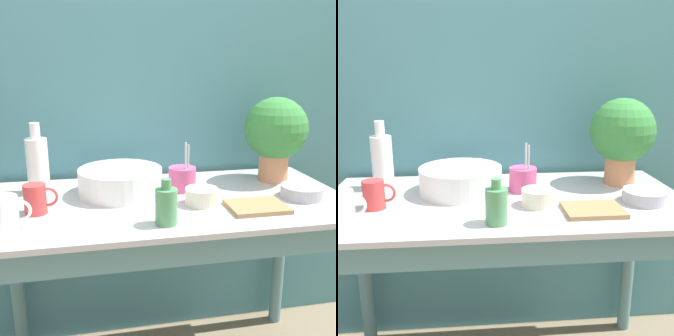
# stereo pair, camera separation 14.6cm
# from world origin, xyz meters

# --- Properties ---
(wall_back) EXTENTS (6.00, 0.05, 2.40)m
(wall_back) POSITION_xyz_m (0.00, 0.74, 1.20)
(wall_back) COLOR teal
(wall_back) RESTS_ON ground_plane
(counter_table) EXTENTS (1.37, 0.68, 0.83)m
(counter_table) POSITION_xyz_m (0.00, 0.31, 0.67)
(counter_table) COLOR slate
(counter_table) RESTS_ON ground_plane
(potted_plant) EXTENTS (0.27, 0.27, 0.36)m
(potted_plant) POSITION_xyz_m (0.50, 0.49, 1.04)
(potted_plant) COLOR tan
(potted_plant) RESTS_ON counter_table
(bowl_wash_large) EXTENTS (0.33, 0.33, 0.10)m
(bowl_wash_large) POSITION_xyz_m (-0.17, 0.44, 0.88)
(bowl_wash_large) COLOR silver
(bowl_wash_large) RESTS_ON counter_table
(bottle_tall) EXTENTS (0.08, 0.08, 0.28)m
(bottle_tall) POSITION_xyz_m (-0.48, 0.51, 0.94)
(bottle_tall) COLOR white
(bottle_tall) RESTS_ON counter_table
(bottle_short) EXTENTS (0.07, 0.07, 0.15)m
(bottle_short) POSITION_xyz_m (-0.05, 0.10, 0.89)
(bottle_short) COLOR #4C8C59
(bottle_short) RESTS_ON counter_table
(mug_red) EXTENTS (0.11, 0.08, 0.10)m
(mug_red) POSITION_xyz_m (-0.47, 0.28, 0.88)
(mug_red) COLOR #C63838
(mug_red) RESTS_ON counter_table
(mug_white) EXTENTS (0.14, 0.10, 0.10)m
(mug_white) POSITION_xyz_m (-0.55, 0.16, 0.88)
(mug_white) COLOR white
(mug_white) RESTS_ON counter_table
(bowl_small_steel) EXTENTS (0.16, 0.16, 0.05)m
(bowl_small_steel) POSITION_xyz_m (0.50, 0.25, 0.85)
(bowl_small_steel) COLOR #A8A8B2
(bowl_small_steel) RESTS_ON counter_table
(bowl_small_cream) EXTENTS (0.12, 0.12, 0.06)m
(bowl_small_cream) POSITION_xyz_m (0.11, 0.26, 0.86)
(bowl_small_cream) COLOR beige
(bowl_small_cream) RESTS_ON counter_table
(utensil_cup) EXTENTS (0.11, 0.11, 0.20)m
(utensil_cup) POSITION_xyz_m (0.08, 0.43, 0.87)
(utensil_cup) COLOR #CC4C7F
(utensil_cup) RESTS_ON counter_table
(tray_board) EXTENTS (0.20, 0.16, 0.02)m
(tray_board) POSITION_xyz_m (0.29, 0.17, 0.83)
(tray_board) COLOR #99754C
(tray_board) RESTS_ON counter_table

